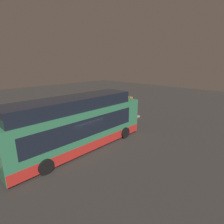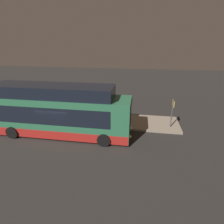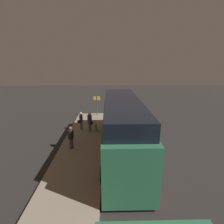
{
  "view_description": "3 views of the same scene",
  "coord_description": "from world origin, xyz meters",
  "px_view_note": "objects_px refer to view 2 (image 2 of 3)",
  "views": [
    {
      "loc": [
        -7.28,
        -10.27,
        6.45
      ],
      "look_at": [
        4.2,
        0.83,
        1.96
      ],
      "focal_mm": 28.0,
      "sensor_mm": 36.0,
      "label": 1
    },
    {
      "loc": [
        6.23,
        -11.82,
        7.08
      ],
      "look_at": [
        4.2,
        0.83,
        1.96
      ],
      "focal_mm": 28.0,
      "sensor_mm": 36.0,
      "label": 2
    },
    {
      "loc": [
        -11.84,
        1.2,
        6.5
      ],
      "look_at": [
        4.2,
        0.83,
        1.96
      ],
      "focal_mm": 28.0,
      "sensor_mm": 36.0,
      "label": 3
    }
  ],
  "objects_px": {
    "suitcase": "(112,120)",
    "sign_post": "(172,110)",
    "bus_lead": "(58,113)",
    "passenger_with_bags": "(80,106)",
    "passenger_boarding": "(112,111)",
    "passenger_waiting": "(117,108)"
  },
  "relations": [
    {
      "from": "suitcase",
      "to": "sign_post",
      "type": "distance_m",
      "value": 5.28
    },
    {
      "from": "bus_lead",
      "to": "passenger_with_bags",
      "type": "xyz_separation_m",
      "value": [
        0.44,
        3.8,
        -0.74
      ]
    },
    {
      "from": "bus_lead",
      "to": "passenger_with_bags",
      "type": "distance_m",
      "value": 3.9
    },
    {
      "from": "passenger_waiting",
      "to": "sign_post",
      "type": "xyz_separation_m",
      "value": [
        4.85,
        -1.27,
        0.6
      ]
    },
    {
      "from": "bus_lead",
      "to": "sign_post",
      "type": "xyz_separation_m",
      "value": [
        9.15,
        2.35,
        -0.1
      ]
    },
    {
      "from": "suitcase",
      "to": "sign_post",
      "type": "xyz_separation_m",
      "value": [
        5.12,
        0.18,
        1.26
      ]
    },
    {
      "from": "passenger_waiting",
      "to": "bus_lead",
      "type": "bearing_deg",
      "value": -173.07
    },
    {
      "from": "passenger_boarding",
      "to": "suitcase",
      "type": "bearing_deg",
      "value": 152.78
    },
    {
      "from": "bus_lead",
      "to": "passenger_waiting",
      "type": "height_order",
      "value": "bus_lead"
    },
    {
      "from": "bus_lead",
      "to": "passenger_waiting",
      "type": "bearing_deg",
      "value": 40.04
    },
    {
      "from": "bus_lead",
      "to": "passenger_with_bags",
      "type": "bearing_deg",
      "value": 83.38
    },
    {
      "from": "passenger_boarding",
      "to": "passenger_with_bags",
      "type": "relative_size",
      "value": 1.04
    },
    {
      "from": "bus_lead",
      "to": "passenger_waiting",
      "type": "distance_m",
      "value": 5.66
    },
    {
      "from": "passenger_with_bags",
      "to": "sign_post",
      "type": "distance_m",
      "value": 8.85
    },
    {
      "from": "passenger_with_bags",
      "to": "suitcase",
      "type": "bearing_deg",
      "value": 65.26
    },
    {
      "from": "passenger_waiting",
      "to": "suitcase",
      "type": "relative_size",
      "value": 2.0
    },
    {
      "from": "bus_lead",
      "to": "suitcase",
      "type": "distance_m",
      "value": 4.77
    },
    {
      "from": "passenger_boarding",
      "to": "sign_post",
      "type": "xyz_separation_m",
      "value": [
        5.2,
        -0.37,
        0.6
      ]
    },
    {
      "from": "passenger_waiting",
      "to": "passenger_with_bags",
      "type": "relative_size",
      "value": 1.01
    },
    {
      "from": "passenger_waiting",
      "to": "sign_post",
      "type": "bearing_deg",
      "value": -47.76
    },
    {
      "from": "passenger_waiting",
      "to": "suitcase",
      "type": "distance_m",
      "value": 1.61
    },
    {
      "from": "sign_post",
      "to": "passenger_waiting",
      "type": "bearing_deg",
      "value": 165.35
    }
  ]
}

